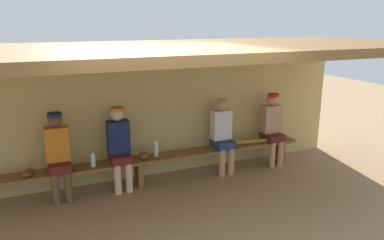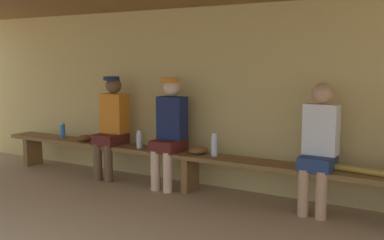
{
  "view_description": "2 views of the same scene",
  "coord_description": "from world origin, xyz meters",
  "views": [
    {
      "loc": [
        -1.38,
        -4.02,
        2.65
      ],
      "look_at": [
        0.86,
        1.35,
        1.08
      ],
      "focal_mm": 34.83,
      "sensor_mm": 36.0,
      "label": 1
    },
    {
      "loc": [
        2.83,
        -3.12,
        1.58
      ],
      "look_at": [
        0.14,
        1.36,
        0.89
      ],
      "focal_mm": 43.82,
      "sensor_mm": 36.0,
      "label": 2
    }
  ],
  "objects": [
    {
      "name": "player_near_post",
      "position": [
        1.53,
        1.55,
        0.73
      ],
      "size": [
        0.34,
        0.42,
        1.34
      ],
      "color": "navy",
      "rests_on": "ground"
    },
    {
      "name": "back_wall",
      "position": [
        0.0,
        2.0,
        1.1
      ],
      "size": [
        8.0,
        0.2,
        2.2
      ],
      "primitive_type": "cube",
      "color": "tan",
      "rests_on": "ground"
    },
    {
      "name": "baseball_glove_tan",
      "position": [
        -1.65,
        1.52,
        0.51
      ],
      "size": [
        0.22,
        0.27,
        0.09
      ],
      "primitive_type": "ellipsoid",
      "rotation": [
        0.0,
        0.0,
        4.46
      ],
      "color": "brown",
      "rests_on": "bench"
    },
    {
      "name": "baseball_bat",
      "position": [
        2.0,
        1.55,
        0.49
      ],
      "size": [
        0.88,
        0.18,
        0.07
      ],
      "primitive_type": "cylinder",
      "rotation": [
        0.0,
        1.57,
        -0.13
      ],
      "color": "#B28C33",
      "rests_on": "bench"
    },
    {
      "name": "ground_plane",
      "position": [
        0.0,
        0.0,
        0.0
      ],
      "size": [
        24.0,
        24.0,
        0.0
      ],
      "primitive_type": "plane",
      "color": "#9E7F59"
    },
    {
      "name": "water_bottle_clear",
      "position": [
        -0.72,
        1.51,
        0.56
      ],
      "size": [
        0.07,
        0.07,
        0.22
      ],
      "color": "silver",
      "rests_on": "bench"
    },
    {
      "name": "player_middle",
      "position": [
        -1.21,
        1.55,
        0.75
      ],
      "size": [
        0.34,
        0.42,
        1.34
      ],
      "color": "#591E19",
      "rests_on": "ground"
    },
    {
      "name": "water_bottle_blue",
      "position": [
        0.31,
        1.57,
        0.59
      ],
      "size": [
        0.08,
        0.08,
        0.27
      ],
      "color": "silver",
      "rests_on": "bench"
    },
    {
      "name": "water_bottle_green",
      "position": [
        -2.15,
        1.59,
        0.56
      ],
      "size": [
        0.07,
        0.07,
        0.21
      ],
      "color": "blue",
      "rests_on": "bench"
    },
    {
      "name": "baseball_glove_dark_brown",
      "position": [
        0.1,
        1.57,
        0.51
      ],
      "size": [
        0.25,
        0.29,
        0.09
      ],
      "primitive_type": "ellipsoid",
      "rotation": [
        0.0,
        0.0,
        1.16
      ],
      "color": "brown",
      "rests_on": "bench"
    },
    {
      "name": "player_in_white",
      "position": [
        -0.29,
        1.55,
        0.75
      ],
      "size": [
        0.34,
        0.42,
        1.34
      ],
      "color": "#591E19",
      "rests_on": "ground"
    },
    {
      "name": "bench",
      "position": [
        0.0,
        1.55,
        0.39
      ],
      "size": [
        6.0,
        0.36,
        0.46
      ],
      "color": "brown",
      "rests_on": "ground"
    }
  ]
}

